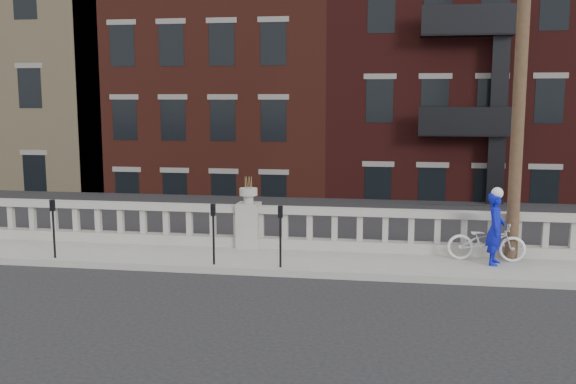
% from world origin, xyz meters
% --- Properties ---
extents(ground, '(120.00, 120.00, 0.00)m').
position_xyz_m(ground, '(0.00, 0.00, 0.00)').
color(ground, black).
rests_on(ground, ground).
extents(sidewalk, '(32.00, 2.20, 0.15)m').
position_xyz_m(sidewalk, '(0.00, 3.00, 0.07)').
color(sidewalk, gray).
rests_on(sidewalk, ground).
extents(balustrade, '(28.00, 0.34, 1.03)m').
position_xyz_m(balustrade, '(0.00, 3.95, 0.64)').
color(balustrade, gray).
rests_on(balustrade, sidewalk).
extents(planter_pedestal, '(0.55, 0.55, 1.76)m').
position_xyz_m(planter_pedestal, '(0.00, 3.95, 0.83)').
color(planter_pedestal, gray).
rests_on(planter_pedestal, sidewalk).
extents(lower_level, '(80.00, 44.00, 20.80)m').
position_xyz_m(lower_level, '(0.56, 23.04, 2.63)').
color(lower_level, '#605E59').
rests_on(lower_level, ground).
extents(utility_pole, '(1.60, 0.28, 10.00)m').
position_xyz_m(utility_pole, '(6.20, 3.60, 5.24)').
color(utility_pole, '#422D1E').
rests_on(utility_pole, sidewalk).
extents(parking_meter_a, '(0.10, 0.09, 1.36)m').
position_xyz_m(parking_meter_a, '(-4.19, 2.15, 1.00)').
color(parking_meter_a, black).
rests_on(parking_meter_a, sidewalk).
extents(parking_meter_b, '(0.10, 0.09, 1.36)m').
position_xyz_m(parking_meter_b, '(-0.40, 2.15, 1.00)').
color(parking_meter_b, black).
rests_on(parking_meter_b, sidewalk).
extents(parking_meter_c, '(0.10, 0.09, 1.36)m').
position_xyz_m(parking_meter_c, '(1.10, 2.15, 1.00)').
color(parking_meter_c, black).
rests_on(parking_meter_c, sidewalk).
extents(bicycle, '(1.74, 0.67, 0.90)m').
position_xyz_m(bicycle, '(5.62, 3.45, 0.60)').
color(bicycle, white).
rests_on(bicycle, sidewalk).
extents(cyclist, '(0.54, 0.68, 1.62)m').
position_xyz_m(cyclist, '(5.76, 3.14, 0.96)').
color(cyclist, '#0B12AB').
rests_on(cyclist, sidewalk).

